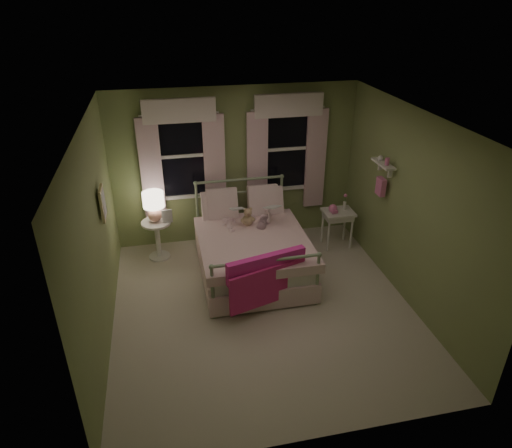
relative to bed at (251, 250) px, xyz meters
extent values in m
plane|color=beige|center=(-0.02, -0.93, -0.38)|extent=(4.20, 4.20, 0.00)
plane|color=white|center=(-0.02, -0.93, 2.22)|extent=(4.20, 4.20, 0.00)
plane|color=#879C5D|center=(-0.02, 1.17, 0.92)|extent=(4.00, 0.00, 4.00)
plane|color=#879C5D|center=(-0.02, -3.03, 0.92)|extent=(4.00, 0.00, 4.00)
plane|color=#879C5D|center=(-2.02, -0.93, 0.92)|extent=(0.00, 4.20, 4.20)
plane|color=#879C5D|center=(1.98, -0.93, 0.92)|extent=(0.00, 4.20, 4.20)
cube|color=white|center=(0.00, -0.03, 0.04)|extent=(1.44, 1.94, 0.26)
cube|color=white|center=(0.00, -0.03, -0.20)|extent=(1.54, 2.02, 0.30)
cube|color=white|center=(0.00, -0.18, 0.22)|extent=(1.58, 1.75, 0.14)
cylinder|color=#9EB793|center=(-0.69, -0.03, -0.08)|extent=(0.04, 1.90, 0.04)
cylinder|color=#9EB793|center=(0.69, -0.03, -0.08)|extent=(0.04, 1.90, 0.04)
cylinder|color=#9EB793|center=(-0.71, 0.94, 0.19)|extent=(0.04, 0.04, 1.15)
cylinder|color=#9EB793|center=(0.71, 0.94, 0.19)|extent=(0.04, 0.04, 1.15)
sphere|color=#9EB793|center=(-0.71, 0.94, 0.77)|extent=(0.07, 0.07, 0.07)
sphere|color=#9EB793|center=(0.71, 0.94, 0.77)|extent=(0.07, 0.07, 0.07)
cylinder|color=#9EB793|center=(0.00, 0.94, 0.77)|extent=(1.42, 0.04, 0.04)
cylinder|color=#9EB793|center=(0.00, 0.94, 0.55)|extent=(1.38, 0.03, 0.03)
cylinder|color=#9EB793|center=(-0.71, -1.00, 0.02)|extent=(0.04, 0.04, 0.80)
cylinder|color=#9EB793|center=(0.71, -1.00, 0.02)|extent=(0.04, 0.04, 0.80)
sphere|color=#9EB793|center=(-0.71, -1.00, 0.42)|extent=(0.07, 0.07, 0.07)
sphere|color=#9EB793|center=(0.71, -1.00, 0.42)|extent=(0.07, 0.07, 0.07)
cylinder|color=#9EB793|center=(0.00, -1.00, 0.42)|extent=(1.42, 0.04, 0.04)
cube|color=white|center=(-0.38, 0.67, 0.42)|extent=(0.55, 0.32, 0.57)
cube|color=white|center=(0.38, 0.67, 0.42)|extent=(0.55, 0.32, 0.57)
cube|color=white|center=(-0.33, 0.67, 0.50)|extent=(0.48, 0.30, 0.51)
cube|color=white|center=(0.33, 0.67, 0.50)|extent=(0.48, 0.30, 0.51)
cube|color=#EB2D9E|center=(0.00, -1.00, 0.34)|extent=(1.09, 0.35, 0.32)
cube|color=#DF2B7B|center=(0.00, -1.07, 0.07)|extent=(1.06, 0.36, 0.55)
imported|color=#F7D1DD|center=(-0.28, 0.42, 0.53)|extent=(0.25, 0.17, 0.69)
imported|color=#F7D1DD|center=(0.28, 0.42, 0.55)|extent=(0.44, 0.39, 0.74)
imported|color=beige|center=(-0.28, 0.17, 0.58)|extent=(0.20, 0.12, 0.26)
imported|color=beige|center=(0.28, 0.17, 0.54)|extent=(0.22, 0.17, 0.26)
sphere|color=tan|center=(0.00, 0.27, 0.37)|extent=(0.17, 0.17, 0.17)
sphere|color=tan|center=(0.00, 0.25, 0.51)|extent=(0.12, 0.12, 0.12)
sphere|color=tan|center=(-0.04, 0.25, 0.56)|extent=(0.05, 0.05, 0.05)
sphere|color=tan|center=(0.05, 0.25, 0.56)|extent=(0.05, 0.05, 0.05)
sphere|color=tan|center=(-0.08, 0.24, 0.39)|extent=(0.07, 0.07, 0.07)
sphere|color=tan|center=(0.08, 0.24, 0.39)|extent=(0.07, 0.07, 0.07)
sphere|color=#8C6B51|center=(0.00, 0.20, 0.50)|extent=(0.04, 0.04, 0.04)
cylinder|color=white|center=(-1.38, 0.71, 0.25)|extent=(0.46, 0.46, 0.04)
cylinder|color=white|center=(-1.38, 0.71, -0.06)|extent=(0.08, 0.08, 0.60)
cylinder|color=white|center=(-1.38, 0.71, -0.37)|extent=(0.34, 0.34, 0.03)
sphere|color=tan|center=(-1.38, 0.71, 0.39)|extent=(0.22, 0.22, 0.22)
cylinder|color=pink|center=(-1.38, 0.71, 0.51)|extent=(0.03, 0.03, 0.13)
cylinder|color=#FFEAC6|center=(-1.38, 0.71, 0.65)|extent=(0.33, 0.33, 0.24)
imported|color=beige|center=(-1.28, 0.63, 0.27)|extent=(0.17, 0.23, 0.02)
cube|color=white|center=(1.56, 0.47, 0.25)|extent=(0.50, 0.40, 0.04)
cube|color=white|center=(1.56, 0.47, 0.18)|extent=(0.44, 0.34, 0.08)
cylinder|color=white|center=(1.36, 0.32, -0.07)|extent=(0.04, 0.04, 0.60)
cylinder|color=white|center=(1.76, 0.32, -0.07)|extent=(0.04, 0.04, 0.60)
cylinder|color=white|center=(1.36, 0.62, -0.07)|extent=(0.04, 0.04, 0.60)
cylinder|color=white|center=(1.76, 0.62, -0.07)|extent=(0.04, 0.04, 0.60)
sphere|color=pink|center=(1.46, 0.47, 0.33)|extent=(0.14, 0.14, 0.14)
cube|color=pink|center=(1.46, 0.38, 0.31)|extent=(0.11, 0.06, 0.04)
cylinder|color=white|center=(1.68, 0.52, 0.34)|extent=(0.05, 0.05, 0.14)
cylinder|color=#4C7F3F|center=(1.68, 0.52, 0.45)|extent=(0.01, 0.01, 0.12)
sphere|color=pink|center=(1.68, 0.52, 0.52)|extent=(0.06, 0.06, 0.06)
cube|color=black|center=(-0.87, 1.15, 1.17)|extent=(0.76, 0.02, 1.35)
cube|color=white|center=(-0.87, 1.13, 1.87)|extent=(0.84, 0.05, 0.06)
cube|color=white|center=(-0.87, 1.13, 0.47)|extent=(0.84, 0.05, 0.06)
cube|color=white|center=(-1.27, 1.13, 1.17)|extent=(0.06, 0.05, 1.40)
cube|color=white|center=(-0.47, 1.13, 1.17)|extent=(0.06, 0.05, 1.40)
cube|color=white|center=(-0.87, 1.13, 1.17)|extent=(0.76, 0.04, 0.05)
cube|color=silver|center=(-1.37, 1.09, 0.97)|extent=(0.34, 0.06, 1.70)
cube|color=silver|center=(-0.37, 1.09, 0.97)|extent=(0.34, 0.06, 1.70)
cube|color=white|center=(-0.87, 1.07, 1.90)|extent=(1.10, 0.08, 0.36)
cylinder|color=white|center=(-0.87, 1.11, 1.84)|extent=(1.20, 0.03, 0.03)
cube|color=black|center=(0.83, 1.15, 1.17)|extent=(0.76, 0.02, 1.35)
cube|color=white|center=(0.83, 1.13, 1.87)|extent=(0.84, 0.05, 0.06)
cube|color=white|center=(0.83, 1.13, 0.47)|extent=(0.84, 0.05, 0.06)
cube|color=white|center=(0.43, 1.13, 1.17)|extent=(0.06, 0.05, 1.40)
cube|color=white|center=(1.23, 1.13, 1.17)|extent=(0.06, 0.05, 1.40)
cube|color=white|center=(0.83, 1.13, 1.17)|extent=(0.76, 0.04, 0.05)
cube|color=silver|center=(0.33, 1.09, 0.97)|extent=(0.34, 0.06, 1.70)
cube|color=silver|center=(1.33, 1.09, 0.97)|extent=(0.34, 0.06, 1.70)
cube|color=white|center=(0.83, 1.07, 1.90)|extent=(1.10, 0.08, 0.36)
cylinder|color=white|center=(0.83, 1.11, 1.84)|extent=(1.20, 0.03, 0.03)
cube|color=white|center=(1.87, -0.23, 1.32)|extent=(0.15, 0.50, 0.03)
cube|color=white|center=(1.91, -0.38, 1.24)|extent=(0.06, 0.03, 0.14)
cube|color=white|center=(1.91, -0.08, 1.24)|extent=(0.06, 0.03, 0.14)
cylinder|color=pink|center=(1.87, -0.33, 1.39)|extent=(0.06, 0.06, 0.10)
sphere|color=white|center=(1.87, -0.13, 1.37)|extent=(0.08, 0.08, 0.08)
cube|color=pink|center=(1.88, -0.23, 0.97)|extent=(0.08, 0.18, 0.26)
cube|color=beige|center=(-1.97, -0.33, 1.12)|extent=(0.03, 0.32, 0.42)
cube|color=silver|center=(-1.96, -0.33, 1.12)|extent=(0.01, 0.25, 0.34)
camera|label=1|loc=(-1.16, -5.83, 3.54)|focal=32.00mm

